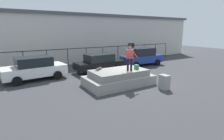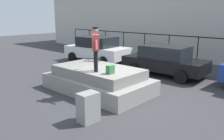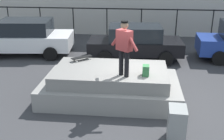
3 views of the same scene
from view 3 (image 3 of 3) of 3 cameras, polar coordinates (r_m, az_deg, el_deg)
ground_plane at (r=9.38m, az=5.55°, el=-5.87°), size 60.00×60.00×0.00m
concrete_ledge at (r=9.24m, az=-0.32°, el=-2.99°), size 4.48×2.56×1.02m
skateboarder at (r=8.16m, az=2.52°, el=5.19°), size 0.86×0.72×1.68m
skateboard at (r=9.86m, az=-6.23°, el=2.57°), size 0.72×0.64×0.12m
backpack at (r=8.50m, az=6.94°, el=-0.09°), size 0.20×0.28×0.32m
car_white_sedan_near at (r=14.34m, az=-17.14°, el=6.52°), size 4.56×2.54×1.70m
car_black_sedan_mid at (r=13.03m, az=4.74°, el=5.74°), size 4.40×2.24×1.58m
utility_box at (r=7.27m, az=13.11°, el=-10.81°), size 0.47×0.62×0.91m
fence_row at (r=16.35m, az=6.04°, el=10.47°), size 24.06×0.06×1.84m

